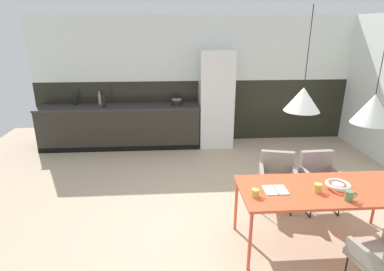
{
  "coord_description": "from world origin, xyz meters",
  "views": [
    {
      "loc": [
        -0.57,
        -3.33,
        2.42
      ],
      "look_at": [
        -0.28,
        0.95,
        0.94
      ],
      "focal_mm": 29.4,
      "sensor_mm": 36.0,
      "label": 1
    }
  ],
  "objects_px": {
    "mug_dark_espresso": "(318,188)",
    "armchair_by_stool": "(277,172)",
    "mug_white_ceramic": "(349,196)",
    "bottle_spice_small": "(100,99)",
    "cooking_pot": "(177,102)",
    "mug_glass_clear": "(256,193)",
    "pendant_lamp_over_table_far": "(373,109)",
    "fruit_bowl": "(338,185)",
    "open_book": "(275,190)",
    "pendant_lamp_over_table_near": "(303,99)",
    "dining_table": "(324,192)",
    "refrigerator_column": "(216,99)",
    "bottle_vinegar_dark": "(104,101)",
    "bottle_oil_tall": "(75,100)",
    "armchair_far_side": "(319,174)"
  },
  "relations": [
    {
      "from": "mug_dark_espresso",
      "to": "armchair_by_stool",
      "type": "bearing_deg",
      "value": 96.03
    },
    {
      "from": "mug_white_ceramic",
      "to": "bottle_spice_small",
      "type": "relative_size",
      "value": 0.49
    },
    {
      "from": "cooking_pot",
      "to": "bottle_spice_small",
      "type": "height_order",
      "value": "bottle_spice_small"
    },
    {
      "from": "mug_glass_clear",
      "to": "pendant_lamp_over_table_far",
      "type": "relative_size",
      "value": 0.11
    },
    {
      "from": "fruit_bowl",
      "to": "mug_white_ceramic",
      "type": "xyz_separation_m",
      "value": [
        -0.01,
        -0.24,
        0.01
      ]
    },
    {
      "from": "armchair_by_stool",
      "to": "open_book",
      "type": "height_order",
      "value": "armchair_by_stool"
    },
    {
      "from": "pendant_lamp_over_table_far",
      "to": "bottle_spice_small",
      "type": "bearing_deg",
      "value": 134.43
    },
    {
      "from": "fruit_bowl",
      "to": "pendant_lamp_over_table_far",
      "type": "bearing_deg",
      "value": 0.37
    },
    {
      "from": "open_book",
      "to": "pendant_lamp_over_table_near",
      "type": "relative_size",
      "value": 0.25
    },
    {
      "from": "armchair_by_stool",
      "to": "mug_white_ceramic",
      "type": "bearing_deg",
      "value": 120.39
    },
    {
      "from": "dining_table",
      "to": "armchair_by_stool",
      "type": "bearing_deg",
      "value": 103.24
    },
    {
      "from": "fruit_bowl",
      "to": "pendant_lamp_over_table_near",
      "type": "xyz_separation_m",
      "value": [
        -0.51,
        -0.01,
        0.97
      ]
    },
    {
      "from": "open_book",
      "to": "mug_dark_espresso",
      "type": "bearing_deg",
      "value": -8.39
    },
    {
      "from": "armchair_by_stool",
      "to": "open_book",
      "type": "bearing_deg",
      "value": 83.17
    },
    {
      "from": "mug_white_ceramic",
      "to": "mug_dark_espresso",
      "type": "bearing_deg",
      "value": 142.4
    },
    {
      "from": "bottle_spice_small",
      "to": "pendant_lamp_over_table_far",
      "type": "distance_m",
      "value": 5.08
    },
    {
      "from": "cooking_pot",
      "to": "open_book",
      "type": "bearing_deg",
      "value": -73.81
    },
    {
      "from": "refrigerator_column",
      "to": "mug_white_ceramic",
      "type": "bearing_deg",
      "value": -76.78
    },
    {
      "from": "mug_glass_clear",
      "to": "mug_white_ceramic",
      "type": "distance_m",
      "value": 0.95
    },
    {
      "from": "pendant_lamp_over_table_far",
      "to": "cooking_pot",
      "type": "bearing_deg",
      "value": 119.19
    },
    {
      "from": "cooking_pot",
      "to": "bottle_vinegar_dark",
      "type": "relative_size",
      "value": 0.65
    },
    {
      "from": "fruit_bowl",
      "to": "cooking_pot",
      "type": "relative_size",
      "value": 1.29
    },
    {
      "from": "mug_glass_clear",
      "to": "pendant_lamp_over_table_near",
      "type": "distance_m",
      "value": 1.07
    },
    {
      "from": "mug_white_ceramic",
      "to": "bottle_oil_tall",
      "type": "distance_m",
      "value": 5.37
    },
    {
      "from": "mug_glass_clear",
      "to": "pendant_lamp_over_table_far",
      "type": "distance_m",
      "value": 1.46
    },
    {
      "from": "mug_dark_espresso",
      "to": "pendant_lamp_over_table_near",
      "type": "xyz_separation_m",
      "value": [
        -0.26,
        0.05,
        0.96
      ]
    },
    {
      "from": "cooking_pot",
      "to": "armchair_by_stool",
      "type": "bearing_deg",
      "value": -62.16
    },
    {
      "from": "dining_table",
      "to": "mug_glass_clear",
      "type": "bearing_deg",
      "value": -171.89
    },
    {
      "from": "refrigerator_column",
      "to": "mug_white_ceramic",
      "type": "xyz_separation_m",
      "value": [
        0.86,
        -3.68,
        -0.21
      ]
    },
    {
      "from": "mug_glass_clear",
      "to": "mug_dark_espresso",
      "type": "distance_m",
      "value": 0.69
    },
    {
      "from": "bottle_vinegar_dark",
      "to": "pendant_lamp_over_table_far",
      "type": "relative_size",
      "value": 0.29
    },
    {
      "from": "fruit_bowl",
      "to": "pendant_lamp_over_table_near",
      "type": "distance_m",
      "value": 1.1
    },
    {
      "from": "mug_glass_clear",
      "to": "bottle_oil_tall",
      "type": "distance_m",
      "value": 4.65
    },
    {
      "from": "armchair_by_stool",
      "to": "pendant_lamp_over_table_near",
      "type": "relative_size",
      "value": 0.78
    },
    {
      "from": "bottle_oil_tall",
      "to": "pendant_lamp_over_table_far",
      "type": "relative_size",
      "value": 0.26
    },
    {
      "from": "armchair_by_stool",
      "to": "mug_glass_clear",
      "type": "bearing_deg",
      "value": 73.6
    },
    {
      "from": "fruit_bowl",
      "to": "pendant_lamp_over_table_near",
      "type": "relative_size",
      "value": 0.27
    },
    {
      "from": "refrigerator_column",
      "to": "mug_dark_espresso",
      "type": "xyz_separation_m",
      "value": [
        0.62,
        -3.49,
        -0.22
      ]
    },
    {
      "from": "armchair_far_side",
      "to": "bottle_spice_small",
      "type": "xyz_separation_m",
      "value": [
        -3.5,
        2.77,
        0.48
      ]
    },
    {
      "from": "mug_glass_clear",
      "to": "mug_white_ceramic",
      "type": "height_order",
      "value": "mug_white_ceramic"
    },
    {
      "from": "mug_white_ceramic",
      "to": "pendant_lamp_over_table_far",
      "type": "distance_m",
      "value": 0.91
    },
    {
      "from": "armchair_by_stool",
      "to": "fruit_bowl",
      "type": "xyz_separation_m",
      "value": [
        0.35,
        -0.91,
        0.27
      ]
    },
    {
      "from": "bottle_vinegar_dark",
      "to": "pendant_lamp_over_table_far",
      "type": "height_order",
      "value": "pendant_lamp_over_table_far"
    },
    {
      "from": "fruit_bowl",
      "to": "mug_glass_clear",
      "type": "xyz_separation_m",
      "value": [
        -0.94,
        -0.1,
        -0.0
      ]
    },
    {
      "from": "armchair_far_side",
      "to": "bottle_vinegar_dark",
      "type": "distance_m",
      "value": 4.23
    },
    {
      "from": "open_book",
      "to": "pendant_lamp_over_table_far",
      "type": "bearing_deg",
      "value": -0.51
    },
    {
      "from": "dining_table",
      "to": "cooking_pot",
      "type": "relative_size",
      "value": 8.93
    },
    {
      "from": "dining_table",
      "to": "armchair_by_stool",
      "type": "relative_size",
      "value": 2.42
    },
    {
      "from": "fruit_bowl",
      "to": "mug_dark_espresso",
      "type": "xyz_separation_m",
      "value": [
        -0.25,
        -0.06,
        0.0
      ]
    },
    {
      "from": "mug_white_ceramic",
      "to": "bottle_oil_tall",
      "type": "height_order",
      "value": "bottle_oil_tall"
    }
  ]
}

